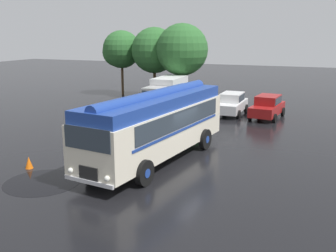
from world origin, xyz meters
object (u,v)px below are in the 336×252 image
vintage_bus (156,123)px  car_mid_left (232,104)px  box_van (167,92)px  car_near_left (196,102)px  traffic_cone (29,163)px  car_mid_right (267,107)px

vintage_bus → car_mid_left: bearing=86.0°
vintage_bus → box_van: (-4.80, 13.08, -0.53)m
car_mid_left → box_van: bearing=173.0°
car_mid_left → box_van: size_ratio=0.73×
vintage_bus → car_near_left: vintage_bus is taller
car_mid_left → traffic_cone: bearing=-110.5°
vintage_bus → traffic_cone: bearing=-146.4°
car_mid_right → box_van: 8.47m
box_van → car_mid_right: bearing=-6.4°
car_near_left → traffic_cone: (-3.12, -15.22, -0.57)m
car_near_left → car_mid_right: (5.48, 0.24, 0.00)m
car_mid_left → traffic_cone: car_mid_left is taller
vintage_bus → box_van: 13.94m
vintage_bus → box_van: vintage_bus is taller
car_near_left → box_van: 3.20m
vintage_bus → car_near_left: 12.09m
car_near_left → car_mid_right: size_ratio=0.99×
car_mid_left → car_mid_right: bearing=-5.2°
vintage_bus → traffic_cone: size_ratio=18.79×
car_mid_left → car_near_left: bearing=-169.8°
vintage_bus → car_near_left: size_ratio=2.40×
vintage_bus → box_van: bearing=110.1°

